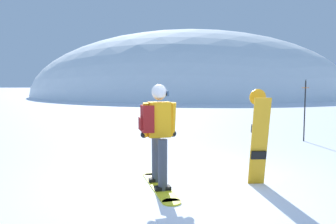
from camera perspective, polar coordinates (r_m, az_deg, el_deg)
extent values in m
plane|color=white|center=(5.73, 3.87, -12.55)|extent=(300.00, 300.00, 0.00)
ellipsoid|color=white|center=(47.58, 3.66, 2.81)|extent=(43.12, 38.81, 17.91)
cube|color=yellow|center=(5.64, -1.52, -12.70)|extent=(0.58, 1.58, 0.02)
cylinder|color=yellow|center=(6.38, -3.14, -10.64)|extent=(0.28, 0.28, 0.02)
cylinder|color=yellow|center=(4.93, 0.63, -15.36)|extent=(0.28, 0.28, 0.02)
cube|color=black|center=(5.86, -2.06, -11.62)|extent=(0.27, 0.19, 0.06)
cube|color=black|center=(5.41, -0.92, -13.03)|extent=(0.27, 0.19, 0.06)
cylinder|color=#3D424C|center=(5.76, -2.07, -7.99)|extent=(0.15, 0.15, 0.82)
cylinder|color=#3D424C|center=(5.30, -0.93, -9.12)|extent=(0.15, 0.15, 0.82)
cube|color=#F4A314|center=(5.41, -1.54, -1.31)|extent=(0.40, 0.29, 0.58)
cylinder|color=#F4A314|center=(5.36, -3.94, -1.37)|extent=(0.13, 0.19, 0.57)
cylinder|color=#F4A314|center=(5.47, 0.81, -1.24)|extent=(0.13, 0.19, 0.57)
sphere|color=black|center=(5.43, -4.21, -3.95)|extent=(0.11, 0.11, 0.11)
sphere|color=black|center=(5.54, 0.89, -3.76)|extent=(0.11, 0.11, 0.11)
cube|color=maroon|center=(5.37, -3.62, -1.15)|extent=(0.23, 0.31, 0.44)
cube|color=maroon|center=(5.36, -4.67, -2.03)|extent=(0.10, 0.21, 0.20)
sphere|color=tan|center=(5.38, -1.55, 3.20)|extent=(0.21, 0.21, 0.21)
sphere|color=silver|center=(5.38, -1.55, 3.52)|extent=(0.25, 0.25, 0.25)
cube|color=navy|center=(5.41, -0.21, 3.21)|extent=(0.06, 0.17, 0.08)
cube|color=orange|center=(5.72, 15.54, -5.06)|extent=(0.28, 0.30, 1.50)
cylinder|color=orange|center=(5.77, 15.27, 2.50)|extent=(0.28, 0.07, 0.28)
cube|color=black|center=(5.72, 15.49, -2.83)|extent=(0.25, 0.09, 0.15)
cube|color=black|center=(5.79, 15.39, -7.15)|extent=(0.25, 0.09, 0.15)
cylinder|color=black|center=(10.64, 22.59, 0.06)|extent=(0.04, 0.04, 1.78)
cylinder|color=orange|center=(10.61, 22.72, 3.90)|extent=(0.20, 0.20, 0.02)
cone|color=black|center=(10.61, 22.76, 5.09)|extent=(0.04, 0.04, 0.08)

